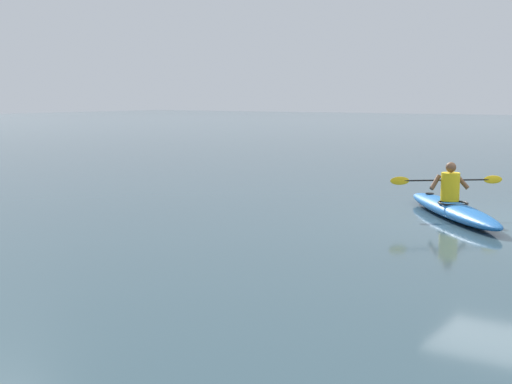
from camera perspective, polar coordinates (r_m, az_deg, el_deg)
The scene contains 3 objects.
ground_plane at distance 14.54m, azimuth 19.76°, elevation -2.19°, with size 160.00×160.00×0.00m, color #334C56.
kayak at distance 14.52m, azimuth 15.77°, elevation -1.39°, with size 3.26×3.73×0.32m.
kayaker at distance 14.60m, azimuth 15.60°, elevation 0.62°, with size 1.86×1.55×0.79m.
Camera 1 is at (-3.34, 13.94, 2.42)m, focal length 48.83 mm.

